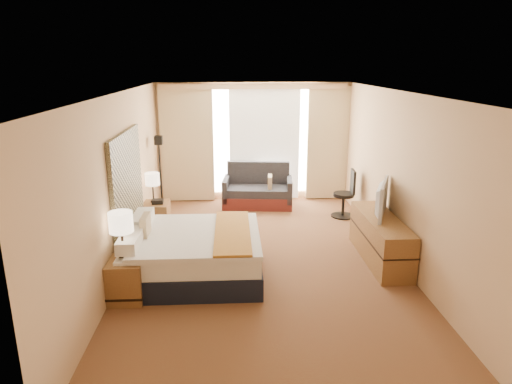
{
  "coord_description": "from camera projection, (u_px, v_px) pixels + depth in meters",
  "views": [
    {
      "loc": [
        -0.48,
        -6.55,
        3.02
      ],
      "look_at": [
        -0.1,
        0.4,
        1.03
      ],
      "focal_mm": 32.0,
      "sensor_mm": 36.0,
      "label": 1
    }
  ],
  "objects": [
    {
      "name": "floor",
      "position": [
        264.0,
        262.0,
        7.14
      ],
      "size": [
        4.2,
        7.0,
        0.02
      ],
      "primitive_type": "cube",
      "color": "#592119",
      "rests_on": "ground"
    },
    {
      "name": "ceiling",
      "position": [
        265.0,
        93.0,
        6.43
      ],
      "size": [
        4.2,
        7.0,
        0.02
      ],
      "primitive_type": "cube",
      "color": "silver",
      "rests_on": "wall_back"
    },
    {
      "name": "wall_back",
      "position": [
        253.0,
        142.0,
        10.14
      ],
      "size": [
        4.2,
        0.02,
        2.6
      ],
      "primitive_type": "cube",
      "color": "#DFB788",
      "rests_on": "ground"
    },
    {
      "name": "wall_front",
      "position": [
        297.0,
        299.0,
        3.42
      ],
      "size": [
        4.2,
        0.02,
        2.6
      ],
      "primitive_type": "cube",
      "color": "#DFB788",
      "rests_on": "ground"
    },
    {
      "name": "wall_left",
      "position": [
        121.0,
        184.0,
        6.67
      ],
      "size": [
        0.02,
        7.0,
        2.6
      ],
      "primitive_type": "cube",
      "color": "#DFB788",
      "rests_on": "ground"
    },
    {
      "name": "wall_right",
      "position": [
        403.0,
        180.0,
        6.89
      ],
      "size": [
        0.02,
        7.0,
        2.6
      ],
      "primitive_type": "cube",
      "color": "#DFB788",
      "rests_on": "ground"
    },
    {
      "name": "headboard",
      "position": [
        127.0,
        182.0,
        6.87
      ],
      "size": [
        0.06,
        1.85,
        1.5
      ],
      "primitive_type": "cube",
      "color": "black",
      "rests_on": "wall_left"
    },
    {
      "name": "nightstand_left",
      "position": [
        127.0,
        280.0,
        5.96
      ],
      "size": [
        0.45,
        0.52,
        0.55
      ],
      "primitive_type": "cube",
      "color": "olive",
      "rests_on": "floor"
    },
    {
      "name": "nightstand_right",
      "position": [
        157.0,
        217.0,
        8.36
      ],
      "size": [
        0.45,
        0.52,
        0.55
      ],
      "primitive_type": "cube",
      "color": "olive",
      "rests_on": "floor"
    },
    {
      "name": "media_dresser",
      "position": [
        380.0,
        239.0,
        7.14
      ],
      "size": [
        0.5,
        1.8,
        0.7
      ],
      "primitive_type": "cube",
      "color": "olive",
      "rests_on": "floor"
    },
    {
      "name": "window",
      "position": [
        264.0,
        141.0,
        10.12
      ],
      "size": [
        2.3,
        0.02,
        2.3
      ],
      "primitive_type": "cube",
      "color": "white",
      "rests_on": "wall_back"
    },
    {
      "name": "curtains",
      "position": [
        253.0,
        138.0,
        10.0
      ],
      "size": [
        4.12,
        0.19,
        2.56
      ],
      "color": "beige",
      "rests_on": "floor"
    },
    {
      "name": "bed",
      "position": [
        193.0,
        253.0,
        6.62
      ],
      "size": [
        1.92,
        1.75,
        0.93
      ],
      "color": "black",
      "rests_on": "floor"
    },
    {
      "name": "loveseat",
      "position": [
        258.0,
        192.0,
        9.89
      ],
      "size": [
        1.54,
        0.93,
        0.92
      ],
      "rotation": [
        0.0,
        0.0,
        -0.1
      ],
      "color": "#5C1F1A",
      "rests_on": "floor"
    },
    {
      "name": "floor_lamp",
      "position": [
        160.0,
        160.0,
        8.98
      ],
      "size": [
        0.21,
        0.21,
        1.64
      ],
      "color": "black",
      "rests_on": "floor"
    },
    {
      "name": "desk_chair",
      "position": [
        346.0,
        196.0,
        9.13
      ],
      "size": [
        0.47,
        0.47,
        0.97
      ],
      "rotation": [
        0.0,
        0.0,
        -0.08
      ],
      "color": "black",
      "rests_on": "floor"
    },
    {
      "name": "lamp_left",
      "position": [
        121.0,
        223.0,
        5.77
      ],
      "size": [
        0.31,
        0.31,
        0.65
      ],
      "color": "black",
      "rests_on": "nightstand_left"
    },
    {
      "name": "lamp_right",
      "position": [
        152.0,
        180.0,
        8.22
      ],
      "size": [
        0.26,
        0.26,
        0.55
      ],
      "color": "black",
      "rests_on": "nightstand_right"
    },
    {
      "name": "tissue_box",
      "position": [
        129.0,
        256.0,
        5.87
      ],
      "size": [
        0.17,
        0.17,
        0.12
      ],
      "primitive_type": "cube",
      "rotation": [
        0.0,
        0.0,
        0.4
      ],
      "color": "#8CBFD8",
      "rests_on": "nightstand_left"
    },
    {
      "name": "telephone",
      "position": [
        158.0,
        202.0,
        8.24
      ],
      "size": [
        0.2,
        0.16,
        0.08
      ],
      "primitive_type": "cube",
      "rotation": [
        0.0,
        0.0,
        0.03
      ],
      "color": "black",
      "rests_on": "nightstand_right"
    },
    {
      "name": "television",
      "position": [
        377.0,
        198.0,
        7.11
      ],
      "size": [
        0.49,
        0.92,
        0.55
      ],
      "primitive_type": "imported",
      "rotation": [
        0.0,
        0.0,
        1.17
      ],
      "color": "black",
      "rests_on": "media_dresser"
    }
  ]
}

